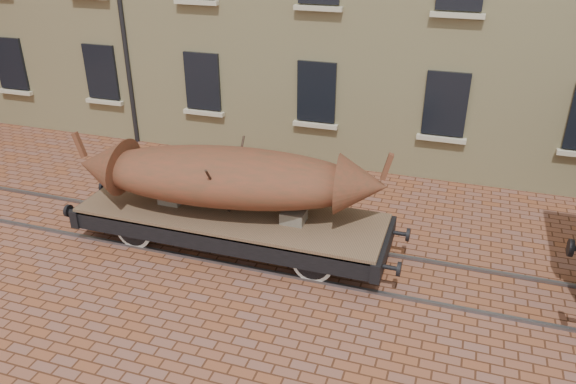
% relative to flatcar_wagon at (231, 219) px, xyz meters
% --- Properties ---
extents(ground, '(90.00, 90.00, 0.00)m').
position_rel_flatcar_wagon_xyz_m(ground, '(3.01, 0.00, -0.71)').
color(ground, brown).
extents(rail_track, '(30.00, 1.52, 0.06)m').
position_rel_flatcar_wagon_xyz_m(rail_track, '(3.01, 0.00, -0.68)').
color(rail_track, '#59595E').
rests_on(rail_track, ground).
extents(flatcar_wagon, '(7.53, 2.04, 1.14)m').
position_rel_flatcar_wagon_xyz_m(flatcar_wagon, '(0.00, 0.00, 0.00)').
color(flatcar_wagon, brown).
rests_on(flatcar_wagon, ground).
extents(iron_boat, '(6.75, 2.65, 1.61)m').
position_rel_flatcar_wagon_xyz_m(iron_boat, '(-0.04, -0.00, 1.01)').
color(iron_boat, brown).
rests_on(iron_boat, flatcar_wagon).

